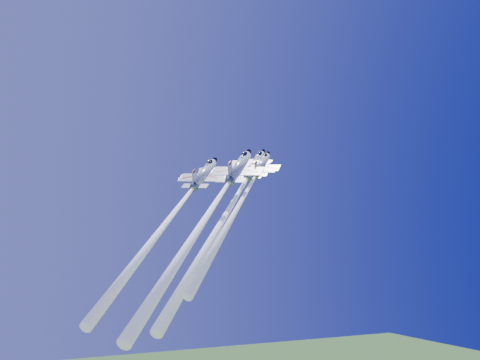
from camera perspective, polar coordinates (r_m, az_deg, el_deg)
name	(u,v)px	position (r m, az deg, el deg)	size (l,w,h in m)	color
jet_lead	(228,210)	(109.94, -1.24, -3.26)	(36.61, 41.52, 48.19)	silver
jet_left	(172,216)	(109.01, -7.31, -3.80)	(33.44, 37.86, 43.54)	silver
jet_right	(240,203)	(105.20, 0.01, -2.48)	(29.32, 33.27, 38.67)	silver
jet_slot	(209,213)	(98.17, -3.32, -3.52)	(34.24, 38.76, 44.55)	silver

